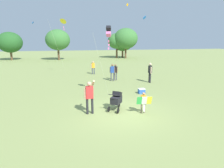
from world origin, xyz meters
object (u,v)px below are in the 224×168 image
at_px(person_kid_running, 115,71).
at_px(kite_orange_delta, 63,22).
at_px(stroller, 116,99).
at_px(person_couple_left, 112,71).
at_px(kite_adult_black, 109,32).
at_px(person_adult_flyer, 89,95).
at_px(cooler_box, 142,91).
at_px(person_sitting_far, 93,67).
at_px(child_with_butterfly_kite, 144,101).
at_px(person_red_shirt, 150,71).

bearing_deg(person_kid_running, kite_orange_delta, 138.40).
xyz_separation_m(stroller, person_couple_left, (1.53, 7.17, 0.30)).
bearing_deg(kite_adult_black, person_adult_flyer, -120.17).
xyz_separation_m(person_kid_running, cooler_box, (0.64, -4.76, -0.69)).
bearing_deg(person_adult_flyer, cooler_box, 36.27).
bearing_deg(person_kid_running, person_sitting_far, 113.24).
height_order(kite_adult_black, person_kid_running, kite_adult_black).
distance_m(child_with_butterfly_kite, person_adult_flyer, 2.72).
height_order(child_with_butterfly_kite, kite_adult_black, kite_adult_black).
bearing_deg(person_kid_running, person_red_shirt, -31.82).
height_order(kite_adult_black, cooler_box, kite_adult_black).
height_order(child_with_butterfly_kite, person_red_shirt, person_red_shirt).
bearing_deg(kite_orange_delta, person_sitting_far, -6.56).
height_order(child_with_butterfly_kite, person_couple_left, person_couple_left).
height_order(person_sitting_far, person_kid_running, person_kid_running).
xyz_separation_m(kite_adult_black, person_sitting_far, (0.19, 8.55, -3.28)).
xyz_separation_m(person_adult_flyer, cooler_box, (3.96, 2.90, -0.82)).
bearing_deg(stroller, cooler_box, 46.95).
bearing_deg(person_kid_running, child_with_butterfly_kite, -94.73).
distance_m(kite_adult_black, cooler_box, 4.60).
xyz_separation_m(kite_orange_delta, person_sitting_far, (2.88, -0.33, -4.57)).
distance_m(stroller, cooler_box, 3.73).
xyz_separation_m(person_sitting_far, person_couple_left, (1.19, -3.90, 0.08)).
relative_size(person_adult_flyer, person_red_shirt, 1.01).
xyz_separation_m(person_adult_flyer, person_couple_left, (2.96, 7.37, -0.09)).
xyz_separation_m(child_with_butterfly_kite, cooler_box, (1.32, 3.46, -0.47)).
distance_m(person_red_shirt, person_sitting_far, 6.73).
distance_m(child_with_butterfly_kite, person_kid_running, 8.25).
distance_m(stroller, person_kid_running, 7.71).
distance_m(stroller, person_red_shirt, 7.40).
bearing_deg(kite_adult_black, person_couple_left, 73.45).
bearing_deg(person_sitting_far, kite_adult_black, -91.28).
distance_m(child_with_butterfly_kite, person_couple_left, 7.93).
relative_size(person_couple_left, cooler_box, 3.44).
xyz_separation_m(person_adult_flyer, person_sitting_far, (1.77, 11.27, -0.17)).
bearing_deg(child_with_butterfly_kite, person_couple_left, 87.66).
distance_m(person_sitting_far, cooler_box, 8.67).
relative_size(person_adult_flyer, cooler_box, 3.85).
height_order(kite_adult_black, person_sitting_far, kite_adult_black).
height_order(person_red_shirt, cooler_box, person_red_shirt).
bearing_deg(kite_adult_black, person_red_shirt, 36.91).
xyz_separation_m(child_with_butterfly_kite, kite_orange_delta, (-3.75, 12.15, 4.75)).
height_order(person_adult_flyer, person_kid_running, person_adult_flyer).
distance_m(person_red_shirt, cooler_box, 3.80).
xyz_separation_m(stroller, kite_orange_delta, (-2.54, 11.40, 4.79)).
bearing_deg(person_sitting_far, stroller, -91.78).
bearing_deg(person_couple_left, cooler_box, -77.47).
xyz_separation_m(child_with_butterfly_kite, stroller, (-1.21, 0.75, -0.04)).
distance_m(person_sitting_far, person_kid_running, 3.92).
bearing_deg(child_with_butterfly_kite, person_adult_flyer, 168.17).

